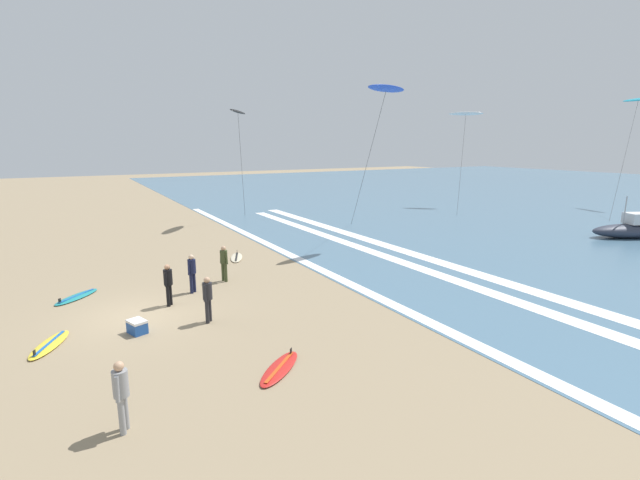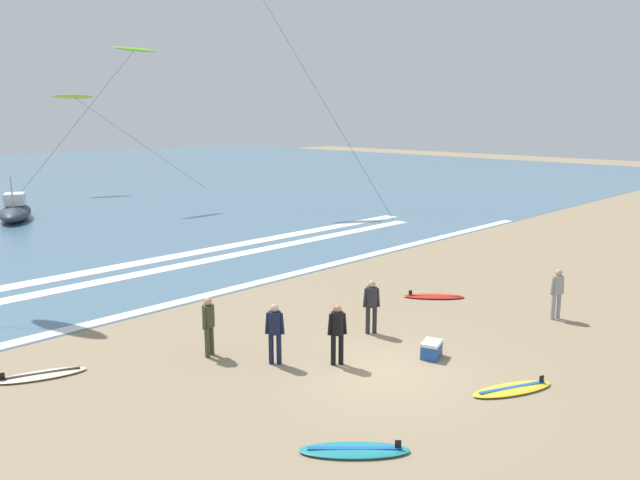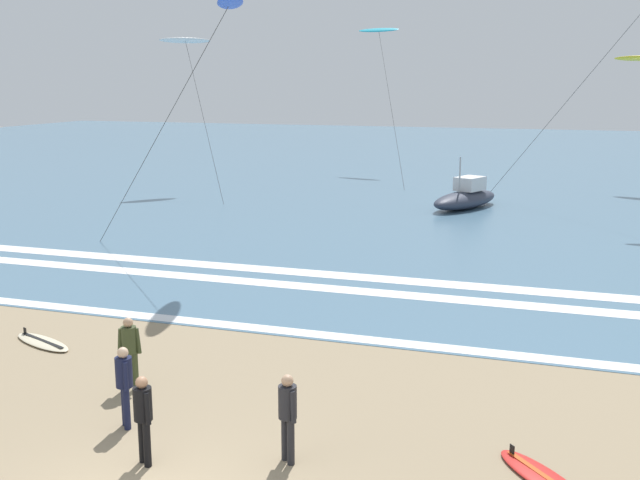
% 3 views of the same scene
% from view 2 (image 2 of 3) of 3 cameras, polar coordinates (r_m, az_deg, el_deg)
% --- Properties ---
extents(ground_plane, '(160.00, 160.00, 0.00)m').
position_cam_2_polar(ground_plane, '(15.23, 5.96, -12.34)').
color(ground_plane, '#937F60').
extents(wave_foam_shoreline, '(48.02, 0.54, 0.01)m').
position_cam_2_polar(wave_foam_shoreline, '(20.37, -16.07, -6.40)').
color(wave_foam_shoreline, white).
rests_on(wave_foam_shoreline, ocean_surface).
extents(wave_foam_mid_break, '(38.06, 0.80, 0.01)m').
position_cam_2_polar(wave_foam_mid_break, '(24.18, -20.77, -3.85)').
color(wave_foam_mid_break, white).
rests_on(wave_foam_mid_break, ocean_surface).
extents(wave_foam_outer_break, '(40.24, 0.90, 0.01)m').
position_cam_2_polar(wave_foam_outer_break, '(25.69, -22.27, -3.08)').
color(wave_foam_outer_break, white).
rests_on(wave_foam_outer_break, ocean_surface).
extents(surfer_right_near, '(0.47, 0.37, 1.60)m').
position_cam_2_polar(surfer_right_near, '(15.16, 1.66, -8.50)').
color(surfer_right_near, black).
rests_on(surfer_right_near, ground).
extents(surfer_left_far, '(0.45, 0.39, 1.60)m').
position_cam_2_polar(surfer_left_far, '(17.31, 4.96, -5.93)').
color(surfer_left_far, '#232328').
rests_on(surfer_left_far, ground).
extents(surfer_left_near, '(0.41, 0.44, 1.60)m').
position_cam_2_polar(surfer_left_near, '(15.24, -4.36, -8.42)').
color(surfer_left_near, '#141938').
rests_on(surfer_left_near, ground).
extents(surfer_background_far, '(0.50, 0.32, 1.60)m').
position_cam_2_polar(surfer_background_far, '(19.86, 21.76, -4.42)').
color(surfer_background_far, gray).
rests_on(surfer_background_far, ground).
extents(surfer_foreground_main, '(0.51, 0.32, 1.60)m').
position_cam_2_polar(surfer_foreground_main, '(15.94, -10.62, -7.66)').
color(surfer_foreground_main, '#384223').
rests_on(surfer_foreground_main, ground).
extents(surfboard_near_water, '(1.86, 1.96, 0.25)m').
position_cam_2_polar(surfboard_near_water, '(21.23, 10.84, -5.32)').
color(surfboard_near_water, red).
rests_on(surfboard_near_water, ground).
extents(surfboard_left_pile, '(1.92, 1.90, 0.25)m').
position_cam_2_polar(surfboard_left_pile, '(11.89, 3.33, -19.44)').
color(surfboard_left_pile, teal).
rests_on(surfboard_left_pile, ground).
extents(surfboard_foreground_flat, '(2.17, 1.33, 0.25)m').
position_cam_2_polar(surfboard_foreground_flat, '(16.30, -25.19, -11.62)').
color(surfboard_foreground_flat, beige).
rests_on(surfboard_foreground_flat, ground).
extents(surfboard_right_spare, '(2.16, 1.43, 0.25)m').
position_cam_2_polar(surfboard_right_spare, '(14.81, 17.93, -13.41)').
color(surfboard_right_spare, yellow).
rests_on(surfboard_right_spare, ground).
extents(kite_yellow_low_near, '(10.82, 5.66, 7.98)m').
position_cam_2_polar(kite_yellow_low_near, '(53.52, -22.52, 12.52)').
color(kite_yellow_low_near, yellow).
rests_on(kite_yellow_low_near, ground).
extents(kite_lime_far_right, '(9.49, 4.50, 10.82)m').
position_cam_2_polar(kite_lime_far_right, '(43.63, -17.35, 16.95)').
color(kite_lime_far_right, '#70C628').
rests_on(kite_lime_far_right, ground).
extents(offshore_boat, '(3.67, 5.44, 2.70)m').
position_cam_2_polar(offshore_boat, '(40.68, -27.15, 2.48)').
color(offshore_boat, '#2D3342').
rests_on(offshore_boat, ground).
extents(cooler_box, '(0.73, 0.63, 0.44)m').
position_cam_2_polar(cooler_box, '(16.11, 10.63, -10.25)').
color(cooler_box, '#1E4C9E').
rests_on(cooler_box, ground).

